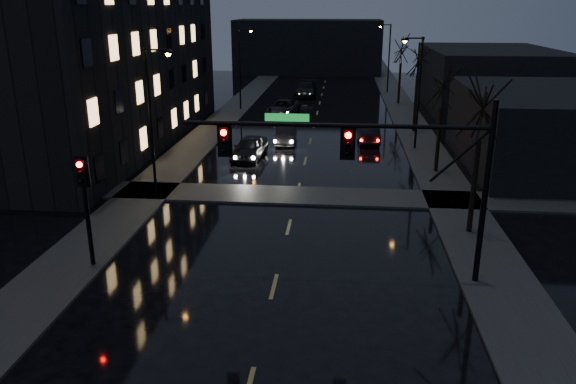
% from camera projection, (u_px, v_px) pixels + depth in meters
% --- Properties ---
extents(sidewalk_left, '(3.00, 140.00, 0.12)m').
position_uv_depth(sidewalk_left, '(212.00, 130.00, 47.38)').
color(sidewalk_left, '#2D2D2B').
rests_on(sidewalk_left, ground).
extents(sidewalk_right, '(3.00, 140.00, 0.12)m').
position_uv_depth(sidewalk_right, '(416.00, 134.00, 45.86)').
color(sidewalk_right, '#2D2D2B').
rests_on(sidewalk_right, ground).
extents(sidewalk_cross, '(40.00, 3.00, 0.12)m').
position_uv_depth(sidewalk_cross, '(296.00, 196.00, 31.04)').
color(sidewalk_cross, '#2D2D2B').
rests_on(sidewalk_cross, ground).
extents(apartment_block, '(12.00, 30.00, 12.00)m').
position_uv_depth(apartment_block, '(87.00, 63.00, 41.50)').
color(apartment_block, black).
rests_on(apartment_block, ground).
extents(commercial_right_near, '(10.00, 14.00, 5.00)m').
position_uv_depth(commercial_right_near, '(547.00, 129.00, 35.96)').
color(commercial_right_near, black).
rests_on(commercial_right_near, ground).
extents(commercial_right_far, '(12.00, 18.00, 6.00)m').
position_uv_depth(commercial_right_far, '(488.00, 79.00, 56.44)').
color(commercial_right_far, black).
rests_on(commercial_right_far, ground).
extents(far_block, '(22.00, 10.00, 8.00)m').
position_uv_depth(far_block, '(308.00, 47.00, 86.25)').
color(far_block, black).
rests_on(far_block, ground).
extents(signal_mast, '(11.11, 0.41, 7.00)m').
position_uv_depth(signal_mast, '(382.00, 157.00, 20.20)').
color(signal_mast, black).
rests_on(signal_mast, ground).
extents(signal_pole_left, '(0.35, 0.41, 4.53)m').
position_uv_depth(signal_pole_left, '(85.00, 196.00, 21.80)').
color(signal_pole_left, black).
rests_on(signal_pole_left, ground).
extents(tree_near, '(3.52, 3.52, 8.08)m').
position_uv_depth(tree_near, '(483.00, 100.00, 24.09)').
color(tree_near, black).
rests_on(tree_near, ground).
extents(tree_mid_a, '(3.30, 3.30, 7.58)m').
position_uv_depth(tree_mid_a, '(444.00, 80.00, 33.65)').
color(tree_mid_a, black).
rests_on(tree_mid_a, ground).
extents(tree_mid_b, '(3.74, 3.74, 8.59)m').
position_uv_depth(tree_mid_b, '(419.00, 51.00, 44.74)').
color(tree_mid_b, black).
rests_on(tree_mid_b, ground).
extents(tree_far, '(3.43, 3.43, 7.88)m').
position_uv_depth(tree_far, '(402.00, 46.00, 58.13)').
color(tree_far, black).
rests_on(tree_far, ground).
extents(streetlight_l_near, '(1.53, 0.28, 8.00)m').
position_uv_depth(streetlight_l_near, '(154.00, 110.00, 29.76)').
color(streetlight_l_near, black).
rests_on(streetlight_l_near, ground).
extents(streetlight_l_far, '(1.53, 0.28, 8.00)m').
position_uv_depth(streetlight_l_far, '(242.00, 62.00, 55.25)').
color(streetlight_l_far, black).
rests_on(streetlight_l_far, ground).
extents(streetlight_r_mid, '(1.53, 0.28, 8.00)m').
position_uv_depth(streetlight_r_mid, '(416.00, 84.00, 39.73)').
color(streetlight_r_mid, black).
rests_on(streetlight_r_mid, ground).
extents(streetlight_r_far, '(1.53, 0.28, 8.00)m').
position_uv_depth(streetlight_r_far, '(387.00, 52.00, 66.17)').
color(streetlight_r_far, black).
rests_on(streetlight_r_far, ground).
extents(oncoming_car_a, '(2.35, 4.71, 1.54)m').
position_uv_depth(oncoming_car_a, '(250.00, 148.00, 38.48)').
color(oncoming_car_a, black).
rests_on(oncoming_car_a, ground).
extents(oncoming_car_b, '(1.59, 4.22, 1.37)m').
position_uv_depth(oncoming_car_b, '(286.00, 134.00, 42.83)').
color(oncoming_car_b, black).
rests_on(oncoming_car_b, ground).
extents(oncoming_car_c, '(3.03, 5.56, 1.48)m').
position_uv_depth(oncoming_car_c, '(283.00, 108.00, 53.67)').
color(oncoming_car_c, black).
rests_on(oncoming_car_c, ground).
extents(oncoming_car_d, '(2.33, 5.65, 1.63)m').
position_uv_depth(oncoming_car_d, '(306.00, 89.00, 65.04)').
color(oncoming_car_d, black).
rests_on(oncoming_car_d, ground).
extents(lead_car, '(1.68, 4.33, 1.41)m').
position_uv_depth(lead_car, '(368.00, 134.00, 42.97)').
color(lead_car, black).
rests_on(lead_car, ground).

